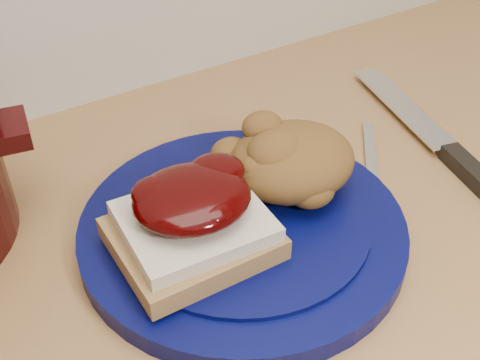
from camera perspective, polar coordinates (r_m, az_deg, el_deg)
plate at (r=0.56m, az=0.24°, el=-4.61°), size 0.34×0.34×0.02m
sandwich at (r=0.51m, az=-4.53°, el=-3.74°), size 0.13×0.11×0.06m
stuffing_mound at (r=0.57m, az=4.95°, el=1.82°), size 0.14×0.12×0.06m
chef_knife at (r=0.69m, az=19.85°, el=1.97°), size 0.10×0.31×0.02m
butter_knife at (r=0.67m, az=12.36°, el=1.54°), size 0.11×0.13×0.00m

